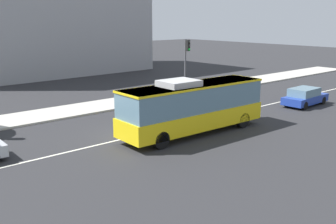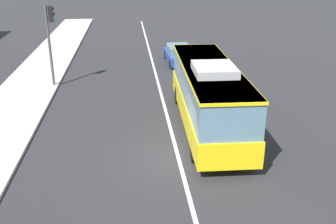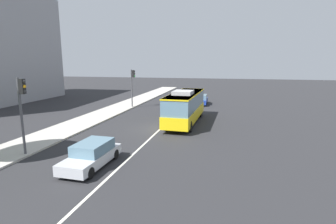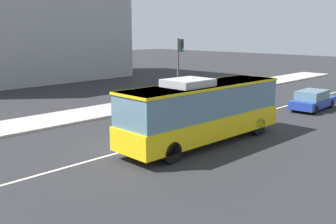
% 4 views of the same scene
% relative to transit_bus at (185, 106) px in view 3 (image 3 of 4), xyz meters
% --- Properties ---
extents(ground_plane, '(160.00, 160.00, 0.00)m').
position_rel_transit_bus_xyz_m(ground_plane, '(-3.06, 1.84, -1.81)').
color(ground_plane, '#28282B').
extents(sidewalk_kerb, '(80.00, 3.71, 0.14)m').
position_rel_transit_bus_xyz_m(sidewalk_kerb, '(-3.06, 10.25, -1.74)').
color(sidewalk_kerb, '#B2ADA3').
rests_on(sidewalk_kerb, ground_plane).
extents(lane_centre_line, '(76.00, 0.16, 0.01)m').
position_rel_transit_bus_xyz_m(lane_centre_line, '(-3.06, 1.84, -1.80)').
color(lane_centre_line, silver).
rests_on(lane_centre_line, ground_plane).
extents(transit_bus, '(10.07, 2.78, 3.46)m').
position_rel_transit_bus_xyz_m(transit_bus, '(0.00, 0.00, 0.00)').
color(transit_bus, yellow).
rests_on(transit_bus, ground_plane).
extents(sedan_silver, '(4.55, 1.93, 1.46)m').
position_rel_transit_bus_xyz_m(sedan_silver, '(-12.53, 3.51, -1.09)').
color(sedan_silver, '#B7BABF').
rests_on(sedan_silver, ground_plane).
extents(sedan_blue, '(4.56, 1.95, 1.46)m').
position_rel_transit_bus_xyz_m(sedan_blue, '(12.53, -0.22, -1.09)').
color(sedan_blue, '#1E3899').
rests_on(sedan_blue, ground_plane).
extents(traffic_light_near_corner, '(0.34, 0.62, 5.20)m').
position_rel_transit_bus_xyz_m(traffic_light_near_corner, '(-11.96, 8.63, 1.75)').
color(traffic_light_near_corner, '#47474C').
rests_on(traffic_light_near_corner, ground_plane).
extents(traffic_light_mid_block, '(0.34, 0.62, 5.20)m').
position_rel_transit_bus_xyz_m(traffic_light_mid_block, '(7.44, 8.53, 1.75)').
color(traffic_light_mid_block, '#47474C').
rests_on(traffic_light_mid_block, ground_plane).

